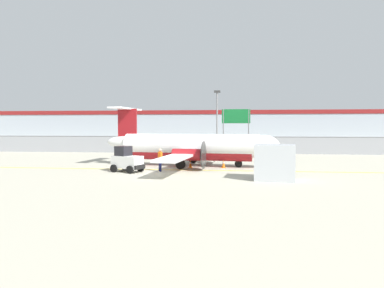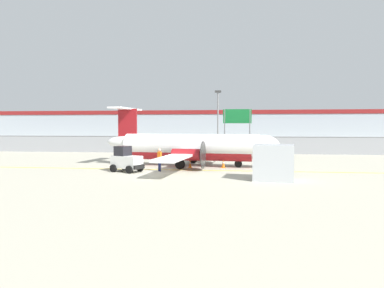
{
  "view_description": "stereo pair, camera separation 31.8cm",
  "coord_description": "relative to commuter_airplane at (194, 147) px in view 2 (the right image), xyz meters",
  "views": [
    {
      "loc": [
        4.45,
        -23.68,
        3.36
      ],
      "look_at": [
        1.19,
        5.61,
        1.8
      ],
      "focal_mm": 32.0,
      "sensor_mm": 36.0,
      "label": 1
    },
    {
      "loc": [
        4.77,
        -23.65,
        3.36
      ],
      "look_at": [
        1.19,
        5.61,
        1.8
      ],
      "focal_mm": 32.0,
      "sensor_mm": 36.0,
      "label": 2
    }
  ],
  "objects": [
    {
      "name": "parked_car_1",
      "position": [
        -5.73,
        27.52,
        -0.71
      ],
      "size": [
        4.25,
        2.1,
        1.58
      ],
      "rotation": [
        0.0,
        0.0,
        -0.03
      ],
      "color": "#B28C19",
      "rests_on": "parking_lot_strip"
    },
    {
      "name": "commuter_airplane",
      "position": [
        0.0,
        0.0,
        0.0
      ],
      "size": [
        14.84,
        16.08,
        4.92
      ],
      "rotation": [
        0.0,
        0.0,
        -0.11
      ],
      "color": "white",
      "rests_on": "ground"
    },
    {
      "name": "traffic_cone_near_left",
      "position": [
        -0.13,
        -1.35,
        -1.29
      ],
      "size": [
        0.36,
        0.36,
        0.64
      ],
      "color": "orange",
      "rests_on": "ground"
    },
    {
      "name": "apron_light_pole",
      "position": [
        1.56,
        9.78,
        2.7
      ],
      "size": [
        0.7,
        0.3,
        7.27
      ],
      "color": "slate",
      "rests_on": "ground"
    },
    {
      "name": "perimeter_fence",
      "position": [
        -1.45,
        13.42,
        -0.49
      ],
      "size": [
        98.0,
        0.1,
        2.1
      ],
      "color": "gray",
      "rests_on": "ground"
    },
    {
      "name": "cargo_container",
      "position": [
        5.78,
        -6.69,
        -0.5
      ],
      "size": [
        2.67,
        2.34,
        2.2
      ],
      "rotation": [
        0.0,
        0.0,
        -0.15
      ],
      "color": "#B7BCC1",
      "rests_on": "ground"
    },
    {
      "name": "ground_plane",
      "position": [
        -1.45,
        -2.58,
        -1.6
      ],
      "size": [
        140.0,
        140.0,
        0.01
      ],
      "color": "#B2AD99"
    },
    {
      "name": "parked_car_0",
      "position": [
        -15.34,
        20.3,
        -0.71
      ],
      "size": [
        4.25,
        2.11,
        1.58
      ],
      "rotation": [
        0.0,
        0.0,
        -0.03
      ],
      "color": "slate",
      "rests_on": "parking_lot_strip"
    },
    {
      "name": "traffic_cone_near_right",
      "position": [
        5.96,
        -1.73,
        -1.29
      ],
      "size": [
        0.36,
        0.36,
        0.64
      ],
      "color": "orange",
      "rests_on": "ground"
    },
    {
      "name": "ground_crew_worker",
      "position": [
        -2.14,
        -3.48,
        -0.65
      ],
      "size": [
        0.45,
        0.53,
        1.7
      ],
      "rotation": [
        0.0,
        0.0,
        3.59
      ],
      "color": "#191E4C",
      "rests_on": "ground"
    },
    {
      "name": "parked_car_3",
      "position": [
        11.28,
        25.59,
        -0.71
      ],
      "size": [
        4.35,
        2.33,
        1.58
      ],
      "rotation": [
        0.0,
        0.0,
        0.1
      ],
      "color": "#19662D",
      "rests_on": "parking_lot_strip"
    },
    {
      "name": "parked_car_2",
      "position": [
        1.91,
        19.77,
        -0.71
      ],
      "size": [
        4.39,
        2.43,
        1.58
      ],
      "rotation": [
        0.0,
        0.0,
        3.01
      ],
      "color": "#19662D",
      "rests_on": "parking_lot_strip"
    },
    {
      "name": "background_building",
      "position": [
        -1.45,
        43.41,
        1.66
      ],
      "size": [
        91.0,
        8.1,
        6.5
      ],
      "color": "#A8B2BC",
      "rests_on": "ground"
    },
    {
      "name": "highway_sign",
      "position": [
        3.75,
        15.81,
        2.54
      ],
      "size": [
        3.6,
        0.14,
        5.5
      ],
      "color": "slate",
      "rests_on": "ground"
    },
    {
      "name": "parking_lot_strip",
      "position": [
        -1.45,
        24.92,
        -1.54
      ],
      "size": [
        98.0,
        17.0,
        0.12
      ],
      "color": "#38383A",
      "rests_on": "ground"
    },
    {
      "name": "baggage_tug",
      "position": [
        -4.5,
        -4.09,
        -0.75
      ],
      "size": [
        2.58,
        2.08,
        1.88
      ],
      "rotation": [
        0.0,
        0.0,
        -0.41
      ],
      "color": "silver",
      "rests_on": "ground"
    },
    {
      "name": "traffic_cone_far_left",
      "position": [
        2.5,
        -0.87,
        -1.29
      ],
      "size": [
        0.36,
        0.36,
        0.64
      ],
      "color": "orange",
      "rests_on": "ground"
    }
  ]
}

